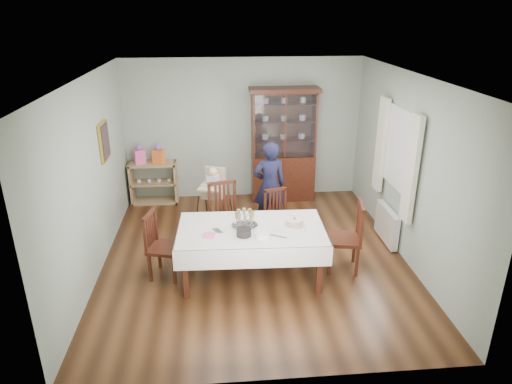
{
  "coord_description": "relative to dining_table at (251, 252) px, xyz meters",
  "views": [
    {
      "loc": [
        -0.52,
        -6.07,
        3.53
      ],
      "look_at": [
        0.04,
        0.2,
        0.98
      ],
      "focal_mm": 32.0,
      "sensor_mm": 36.0,
      "label": 1
    }
  ],
  "objects": [
    {
      "name": "curtain_right",
      "position": [
        2.25,
        1.47,
        1.07
      ],
      "size": [
        0.07,
        0.3,
        1.55
      ],
      "primitive_type": "cube",
      "color": "silver",
      "rests_on": "room_shell"
    },
    {
      "name": "cake_knife",
      "position": [
        0.32,
        -0.27,
        0.38
      ],
      "size": [
        0.25,
        0.15,
        0.01
      ],
      "primitive_type": "cube",
      "rotation": [
        0.0,
        0.0,
        -0.5
      ],
      "color": "silver",
      "rests_on": "dining_table"
    },
    {
      "name": "chair_far_left",
      "position": [
        -0.32,
        0.87,
        -0.07
      ],
      "size": [
        0.58,
        0.58,
        1.05
      ],
      "rotation": [
        0.0,
        0.0,
        0.26
      ],
      "color": "#472211",
      "rests_on": "floor"
    },
    {
      "name": "curtain_left",
      "position": [
        2.25,
        0.23,
        1.07
      ],
      "size": [
        0.07,
        0.3,
        1.55
      ],
      "primitive_type": "cube",
      "color": "silver",
      "rests_on": "room_shell"
    },
    {
      "name": "radiator",
      "position": [
        2.25,
        0.85,
        -0.08
      ],
      "size": [
        0.1,
        0.8,
        0.55
      ],
      "primitive_type": "cube",
      "color": "white",
      "rests_on": "floor"
    },
    {
      "name": "woman",
      "position": [
        0.43,
        1.56,
        0.38
      ],
      "size": [
        0.6,
        0.43,
        1.52
      ],
      "primitive_type": "imported",
      "rotation": [
        0.0,
        0.0,
        3.27
      ],
      "color": "black",
      "rests_on": "floor"
    },
    {
      "name": "birthday_cake",
      "position": [
        0.59,
        0.02,
        0.43
      ],
      "size": [
        0.27,
        0.27,
        0.19
      ],
      "color": "white",
      "rests_on": "dining_table"
    },
    {
      "name": "cutlery",
      "position": [
        -0.49,
        -0.04,
        0.38
      ],
      "size": [
        0.17,
        0.19,
        0.01
      ],
      "primitive_type": null,
      "rotation": [
        0.0,
        0.0,
        0.45
      ],
      "color": "silver",
      "rests_on": "dining_table"
    },
    {
      "name": "picture_frame",
      "position": [
        -2.13,
        1.35,
        1.27
      ],
      "size": [
        0.04,
        0.48,
        0.58
      ],
      "primitive_type": "cube",
      "color": "gold",
      "rests_on": "room_shell"
    },
    {
      "name": "floor",
      "position": [
        0.09,
        0.55,
        -0.38
      ],
      "size": [
        5.0,
        5.0,
        0.0
      ],
      "primitive_type": "plane",
      "color": "#593319",
      "rests_on": "ground"
    },
    {
      "name": "china_cabinet",
      "position": [
        0.84,
        2.81,
        0.74
      ],
      "size": [
        1.3,
        0.48,
        2.18
      ],
      "color": "#472211",
      "rests_on": "floor"
    },
    {
      "name": "napkin_stack",
      "position": [
        -0.57,
        -0.18,
        0.39
      ],
      "size": [
        0.17,
        0.17,
        0.02
      ],
      "primitive_type": "cube",
      "rotation": [
        0.0,
        0.0,
        -0.19
      ],
      "color": "pink",
      "rests_on": "dining_table"
    },
    {
      "name": "plate_stack_dark",
      "position": [
        -0.11,
        -0.2,
        0.42
      ],
      "size": [
        0.24,
        0.24,
        0.09
      ],
      "primitive_type": "cylinder",
      "rotation": [
        0.0,
        0.0,
        -0.26
      ],
      "color": "black",
      "rests_on": "dining_table"
    },
    {
      "name": "gift_bag_orange",
      "position": [
        -1.53,
        2.81,
        0.58
      ],
      "size": [
        0.24,
        0.2,
        0.37
      ],
      "color": "orange",
      "rests_on": "sideboard"
    },
    {
      "name": "room_shell",
      "position": [
        0.09,
        1.08,
        1.32
      ],
      "size": [
        5.0,
        5.0,
        5.0
      ],
      "color": "#9EAA99",
      "rests_on": "floor"
    },
    {
      "name": "gift_bag_pink",
      "position": [
        -1.88,
        2.81,
        0.58
      ],
      "size": [
        0.23,
        0.19,
        0.36
      ],
      "color": "pink",
      "rests_on": "sideboard"
    },
    {
      "name": "window",
      "position": [
        2.31,
        0.85,
        1.17
      ],
      "size": [
        0.04,
        1.02,
        1.22
      ],
      "primitive_type": "cube",
      "color": "white",
      "rests_on": "room_shell"
    },
    {
      "name": "champagne_tray",
      "position": [
        -0.08,
        0.07,
        0.44
      ],
      "size": [
        0.36,
        0.36,
        0.22
      ],
      "color": "silver",
      "rests_on": "dining_table"
    },
    {
      "name": "high_chair",
      "position": [
        -0.51,
        1.63,
        0.04
      ],
      "size": [
        0.61,
        0.61,
        1.08
      ],
      "rotation": [
        0.0,
        0.0,
        -0.33
      ],
      "color": "black",
      "rests_on": "floor"
    },
    {
      "name": "plate_stack_white",
      "position": [
        0.13,
        -0.29,
        0.42
      ],
      "size": [
        0.25,
        0.25,
        0.08
      ],
      "primitive_type": "cylinder",
      "rotation": [
        0.0,
        0.0,
        0.35
      ],
      "color": "white",
      "rests_on": "dining_table"
    },
    {
      "name": "chair_far_right",
      "position": [
        0.51,
        0.94,
        -0.12
      ],
      "size": [
        0.48,
        0.48,
        0.89
      ],
      "rotation": [
        0.0,
        0.0,
        0.25
      ],
      "color": "#472211",
      "rests_on": "floor"
    },
    {
      "name": "chair_end_left",
      "position": [
        -1.2,
        0.13,
        -0.1
      ],
      "size": [
        0.53,
        0.53,
        0.96
      ],
      "rotation": [
        0.0,
        0.0,
        1.3
      ],
      "color": "#472211",
      "rests_on": "floor"
    },
    {
      "name": "sideboard",
      "position": [
        -1.66,
        2.83,
        0.02
      ],
      "size": [
        0.9,
        0.38,
        0.8
      ],
      "color": "tan",
      "rests_on": "floor"
    },
    {
      "name": "dining_table",
      "position": [
        0.0,
        0.0,
        0.0
      ],
      "size": [
        2.03,
        1.21,
        0.76
      ],
      "rotation": [
        0.0,
        0.0,
        -0.03
      ],
      "color": "#472211",
      "rests_on": "floor"
    },
    {
      "name": "chair_end_right",
      "position": [
        1.35,
        0.1,
        -0.08
      ],
      "size": [
        0.54,
        0.54,
        1.03
      ],
      "rotation": [
        0.0,
        0.0,
        -1.74
      ],
      "color": "#472211",
      "rests_on": "floor"
    }
  ]
}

